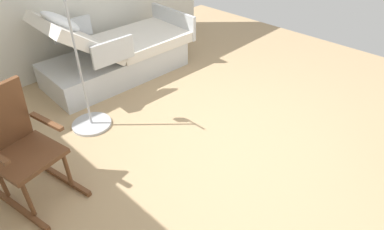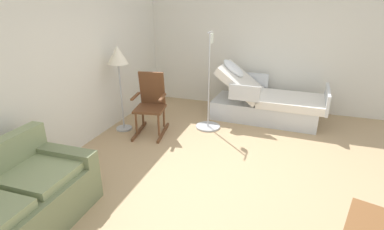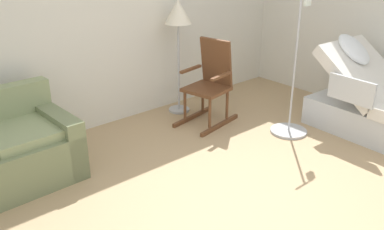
# 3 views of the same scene
# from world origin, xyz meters

# --- Properties ---
(ground_plane) EXTENTS (6.93, 6.93, 0.00)m
(ground_plane) POSITION_xyz_m (0.00, 0.00, 0.00)
(ground_plane) COLOR tan
(back_wall) EXTENTS (5.74, 0.10, 2.70)m
(back_wall) POSITION_xyz_m (0.00, 2.44, 1.35)
(back_wall) COLOR silver
(back_wall) RESTS_ON ground
(rocking_chair) EXTENTS (0.83, 0.60, 1.05)m
(rocking_chair) POSITION_xyz_m (0.86, 1.59, 0.50)
(rocking_chair) COLOR brown
(rocking_chair) RESTS_ON ground
(floor_lamp) EXTENTS (0.34, 0.34, 1.48)m
(floor_lamp) POSITION_xyz_m (0.79, 2.11, 1.23)
(floor_lamp) COLOR #B2B5BA
(floor_lamp) RESTS_ON ground
(iv_pole) EXTENTS (0.44, 0.44, 1.69)m
(iv_pole) POSITION_xyz_m (1.36, 0.71, 0.25)
(iv_pole) COLOR #B2B5BA
(iv_pole) RESTS_ON ground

